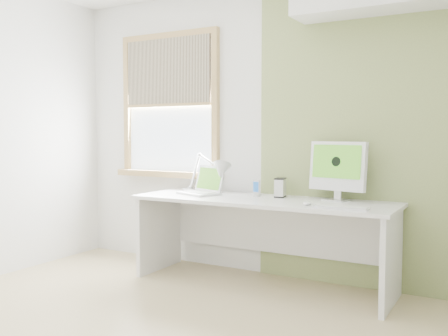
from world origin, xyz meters
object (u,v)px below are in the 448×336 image
Objects in this scene: desk at (265,221)px; external_drive at (280,188)px; imac at (338,168)px; laptop at (204,187)px; desk_lamp at (215,173)px.

desk is 13.38× the size of external_drive.
external_drive is at bearing -176.33° from imac.
desk is 0.65m from laptop.
desk is 4.48× the size of imac.
laptop is (-0.60, -0.01, 0.26)m from desk.
external_drive reaches higher than desk.
imac is (0.49, 0.03, 0.18)m from external_drive.
desk is 0.75m from imac.
laptop reaches higher than desk.
desk_lamp is at bearing 173.57° from desk.
desk_lamp is at bearing -174.37° from external_drive.
laptop is 1.20m from imac.
external_drive is at bearing 5.63° from desk_lamp.
imac is at bearing 14.56° from desk.
desk_lamp is 0.17m from laptop.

